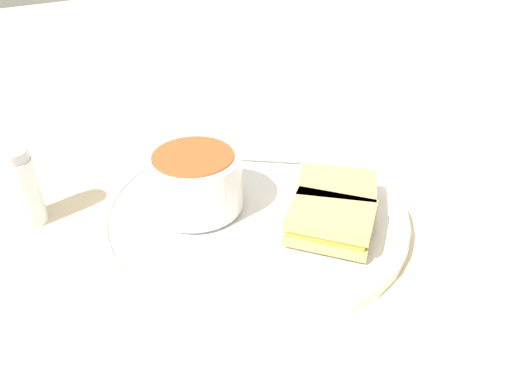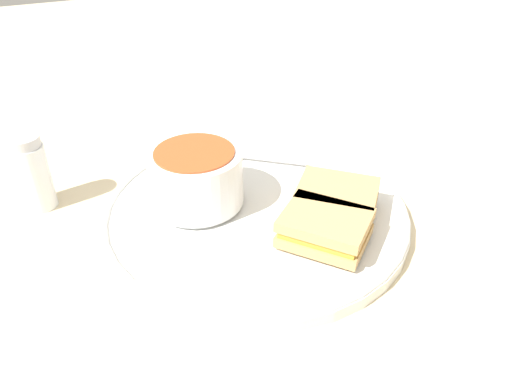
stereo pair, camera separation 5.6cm
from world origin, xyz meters
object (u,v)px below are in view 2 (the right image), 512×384
(spoon, at_px, (237,154))
(salt_shaker, at_px, (33,173))
(soup_bowl, at_px, (196,177))
(sandwich_half_far, at_px, (337,198))
(sandwich_half_near, at_px, (325,228))

(spoon, height_order, salt_shaker, salt_shaker)
(soup_bowl, relative_size, sandwich_half_far, 0.97)
(sandwich_half_near, distance_m, sandwich_half_far, 0.06)
(soup_bowl, height_order, spoon, soup_bowl)
(sandwich_half_near, bearing_deg, soup_bowl, 129.06)
(sandwich_half_far, relative_size, salt_shaker, 1.19)
(sandwich_half_near, xyz_separation_m, sandwich_half_far, (0.04, 0.04, 0.00))
(soup_bowl, distance_m, spoon, 0.12)
(sandwich_half_near, bearing_deg, spoon, 95.03)
(sandwich_half_near, height_order, sandwich_half_far, same)
(spoon, distance_m, sandwich_half_far, 0.17)
(soup_bowl, bearing_deg, spoon, 44.34)
(soup_bowl, bearing_deg, sandwich_half_far, -30.00)
(sandwich_half_near, relative_size, salt_shaker, 1.19)
(salt_shaker, bearing_deg, sandwich_half_far, -29.20)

